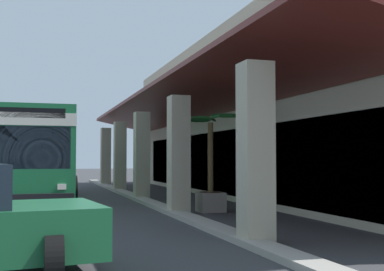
# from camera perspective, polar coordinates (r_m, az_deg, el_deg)

# --- Properties ---
(ground) EXTENTS (120.00, 120.00, 0.00)m
(ground) POSITION_cam_1_polar(r_m,az_deg,el_deg) (19.12, 4.43, -7.23)
(ground) COLOR #38383A
(curb_strip) EXTENTS (31.38, 0.50, 0.12)m
(curb_strip) POSITION_cam_1_polar(r_m,az_deg,el_deg) (19.37, -6.17, -6.98)
(curb_strip) COLOR #9E998E
(curb_strip) RESTS_ON ground
(plaza_building) EXTENTS (26.45, 16.59, 6.62)m
(plaza_building) POSITION_cam_1_polar(r_m,az_deg,el_deg) (23.23, 17.88, 1.89)
(plaza_building) COLOR #B2A88E
(plaza_building) RESTS_ON ground
(transit_bus) EXTENTS (11.24, 2.92, 3.34)m
(transit_bus) POSITION_cam_1_polar(r_m,az_deg,el_deg) (20.33, -17.49, -1.61)
(transit_bus) COLOR #196638
(transit_bus) RESTS_ON ground
(potted_palm) EXTENTS (1.78, 2.04, 2.90)m
(potted_palm) POSITION_cam_1_polar(r_m,az_deg,el_deg) (14.78, 2.09, -5.15)
(potted_palm) COLOR gray
(potted_palm) RESTS_ON ground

